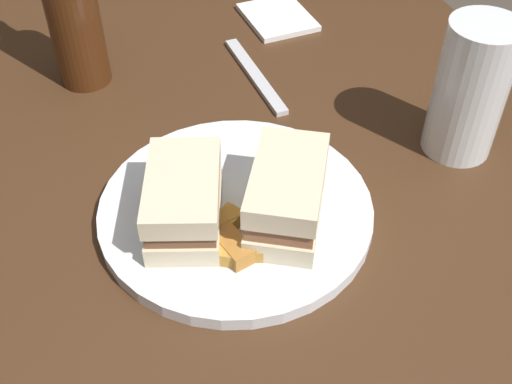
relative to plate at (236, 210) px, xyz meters
The scene contains 13 objects.
plate is the anchor object (origin of this frame).
sandwich_half_left 0.07m from the plate, 85.71° to the right, with size 0.13×0.10×0.06m.
sandwich_half_right 0.07m from the plate, 50.44° to the left, with size 0.14×0.12×0.07m.
potato_wedge_front 0.06m from the plate, 21.66° to the right, with size 0.05×0.02×0.02m, color #AD702D.
potato_wedge_middle 0.06m from the plate, 21.70° to the left, with size 0.04×0.02×0.02m, color #AD702D.
potato_wedge_back 0.06m from the plate, ahead, with size 0.04×0.02×0.01m, color #B77F33.
potato_wedge_left_edge 0.04m from the plate, 37.00° to the right, with size 0.05×0.02×0.02m, color gold.
potato_wedge_right_edge 0.04m from the plate, 42.89° to the right, with size 0.04×0.02×0.02m, color #B77F33.
potato_wedge_stray 0.07m from the plate, 32.97° to the right, with size 0.05×0.02×0.02m, color gold.
pint_glass 0.28m from the plate, 95.22° to the left, with size 0.08×0.08×0.16m.
cider_bottle 0.34m from the plate, 159.57° to the right, with size 0.06×0.06×0.27m.
napkin 0.41m from the plate, 153.88° to the left, with size 0.11×0.09×0.01m, color white.
fork 0.25m from the plate, 156.92° to the left, with size 0.18×0.02×0.01m, color silver.
Camera 1 is at (0.43, -0.17, 1.22)m, focal length 44.89 mm.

